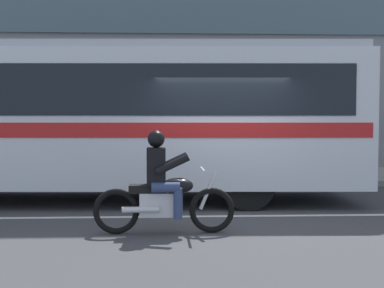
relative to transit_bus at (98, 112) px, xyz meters
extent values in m
plane|color=#3D3D3F|center=(2.47, -1.19, -1.88)|extent=(60.00, 60.00, 0.00)
cube|color=gray|center=(2.47, 3.91, -1.81)|extent=(28.00, 3.80, 0.15)
cube|color=silver|center=(2.47, -1.79, -1.88)|extent=(26.60, 0.14, 0.01)
cube|color=#4C606B|center=(2.47, 5.77, 3.32)|extent=(25.76, 0.10, 1.40)
cube|color=silver|center=(0.00, 0.01, -0.15)|extent=(10.96, 3.01, 2.70)
cube|color=black|center=(0.00, 0.01, 0.40)|extent=(10.09, 3.01, 0.96)
cube|color=red|center=(0.00, 0.01, -0.35)|extent=(10.74, 3.03, 0.28)
cube|color=#ADB1BA|center=(0.00, 0.01, 1.26)|extent=(10.74, 2.87, 0.16)
cylinder|color=black|center=(2.99, -1.17, -1.36)|extent=(1.04, 0.30, 1.04)
torus|color=black|center=(2.13, -3.09, -1.54)|extent=(0.69, 0.10, 0.69)
torus|color=black|center=(0.68, -3.12, -1.54)|extent=(0.69, 0.10, 0.69)
cube|color=silver|center=(1.36, -3.10, -1.44)|extent=(0.64, 0.29, 0.36)
ellipsoid|color=black|center=(1.61, -3.10, -1.16)|extent=(0.48, 0.29, 0.24)
cube|color=black|center=(1.16, -3.11, -1.20)|extent=(0.56, 0.27, 0.12)
cylinder|color=silver|center=(2.07, -3.09, -1.24)|extent=(0.28, 0.06, 0.58)
cylinder|color=silver|center=(1.99, -3.09, -0.92)|extent=(0.05, 0.64, 0.04)
cylinder|color=silver|center=(1.06, -3.27, -1.49)|extent=(0.55, 0.10, 0.09)
cube|color=black|center=(1.29, -3.11, -0.86)|extent=(0.29, 0.36, 0.56)
sphere|color=black|center=(1.29, -3.11, -0.45)|extent=(0.26, 0.26, 0.26)
cylinder|color=navy|center=(1.43, -2.92, -1.16)|extent=(0.42, 0.16, 0.15)
cylinder|color=navy|center=(1.61, -2.92, -1.40)|extent=(0.13, 0.13, 0.46)
cylinder|color=navy|center=(1.43, -3.28, -1.16)|extent=(0.42, 0.16, 0.15)
cylinder|color=navy|center=(1.61, -3.28, -1.40)|extent=(0.13, 0.13, 0.46)
cylinder|color=black|center=(1.53, -2.90, -0.82)|extent=(0.52, 0.12, 0.32)
cylinder|color=black|center=(1.53, -3.30, -0.82)|extent=(0.52, 0.12, 0.32)
cylinder|color=red|center=(0.69, 2.64, -1.44)|extent=(0.22, 0.22, 0.58)
sphere|color=red|center=(0.69, 2.64, -1.08)|extent=(0.20, 0.20, 0.20)
cylinder|color=red|center=(0.69, 2.50, -1.41)|extent=(0.09, 0.10, 0.09)
camera|label=1|loc=(1.48, -10.74, -0.16)|focal=47.49mm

